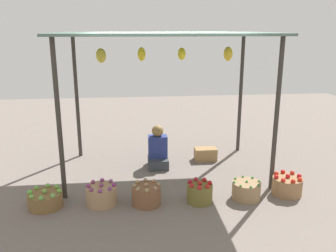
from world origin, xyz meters
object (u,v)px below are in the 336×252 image
object	(u,v)px
basket_potatoes	(146,195)
basket_red_tomatoes	(287,185)
vendor_person	(158,151)
basket_red_apples	(200,193)
basket_green_chilies	(246,190)
basket_green_apples	(45,199)
basket_purple_onions	(102,195)
wooden_crate_near_vendor	(205,154)

from	to	relation	value
basket_potatoes	basket_red_tomatoes	distance (m)	2.16
vendor_person	basket_red_apples	size ratio (longest dim) A/B	2.08
vendor_person	basket_potatoes	size ratio (longest dim) A/B	1.86
basket_potatoes	basket_green_chilies	distance (m)	1.49
basket_green_apples	basket_potatoes	distance (m)	1.44
basket_potatoes	basket_green_chilies	xyz separation A→B (m)	(1.49, 0.02, -0.01)
vendor_person	basket_purple_onions	xyz separation A→B (m)	(-0.92, -1.36, -0.16)
basket_green_apples	basket_red_tomatoes	distance (m)	3.59
vendor_person	basket_green_apples	size ratio (longest dim) A/B	1.61
basket_red_tomatoes	vendor_person	bearing A→B (deg)	144.54
vendor_person	wooden_crate_near_vendor	bearing A→B (deg)	14.24
basket_green_apples	basket_potatoes	xyz separation A→B (m)	(1.43, -0.07, 0.03)
basket_green_apples	basket_red_tomatoes	xyz separation A→B (m)	(3.59, 0.03, 0.03)
basket_red_apples	basket_potatoes	bearing A→B (deg)	179.08
vendor_person	basket_green_apples	world-z (taller)	vendor_person
basket_purple_onions	basket_green_chilies	distance (m)	2.13
basket_green_apples	basket_purple_onions	size ratio (longest dim) A/B	1.10
basket_purple_onions	basket_green_apples	bearing A→B (deg)	-179.72
basket_green_apples	basket_green_chilies	distance (m)	2.92
basket_potatoes	basket_red_apples	distance (m)	0.78
basket_potatoes	wooden_crate_near_vendor	distance (m)	2.06
vendor_person	basket_red_apples	distance (m)	1.53
basket_potatoes	basket_red_apples	size ratio (longest dim) A/B	1.12
basket_red_apples	basket_red_tomatoes	distance (m)	1.38
basket_potatoes	basket_green_chilies	size ratio (longest dim) A/B	1.00
basket_purple_onions	wooden_crate_near_vendor	xyz separation A→B (m)	(1.86, 1.60, -0.02)
basket_potatoes	basket_red_apples	world-z (taller)	basket_red_apples
basket_red_tomatoes	wooden_crate_near_vendor	world-z (taller)	basket_red_tomatoes
wooden_crate_near_vendor	basket_purple_onions	bearing A→B (deg)	-139.26
basket_green_apples	basket_red_apples	distance (m)	2.21
basket_red_tomatoes	wooden_crate_near_vendor	size ratio (longest dim) A/B	1.08
basket_purple_onions	basket_red_apples	size ratio (longest dim) A/B	1.18
basket_green_apples	basket_purple_onions	distance (m)	0.79
basket_green_chilies	wooden_crate_near_vendor	bearing A→B (deg)	99.38
vendor_person	basket_purple_onions	size ratio (longest dim) A/B	1.77
vendor_person	basket_red_tomatoes	distance (m)	2.31
vendor_person	basket_potatoes	xyz separation A→B (m)	(-0.28, -1.43, -0.15)
basket_red_tomatoes	basket_purple_onions	bearing A→B (deg)	-179.48
wooden_crate_near_vendor	vendor_person	bearing A→B (deg)	-165.76
basket_green_apples	basket_purple_onions	xyz separation A→B (m)	(0.79, 0.00, 0.03)
basket_green_apples	basket_red_apples	xyz separation A→B (m)	(2.21, -0.08, 0.03)
basket_red_tomatoes	basket_green_chilies	bearing A→B (deg)	-173.54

